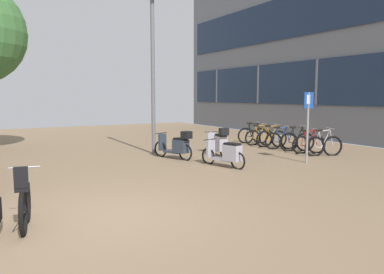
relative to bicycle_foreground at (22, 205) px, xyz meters
name	(u,v)px	position (x,y,z in m)	size (l,w,h in m)	color
ground	(184,205)	(2.89, -0.10, -0.41)	(21.00, 40.00, 0.13)	#232930
bicycle_foreground	(22,205)	(0.00, 0.00, 0.00)	(0.76, 1.33, 1.09)	black
bicycle_rack_00	(324,146)	(9.96, 2.54, -0.03)	(1.36, 0.59, 1.02)	black
bicycle_rack_01	(309,144)	(9.96, 3.22, -0.06)	(1.25, 0.57, 0.95)	black
bicycle_rack_02	(297,142)	(10.05, 3.89, -0.03)	(1.30, 0.66, 1.02)	black
bicycle_rack_03	(281,140)	(9.88, 4.56, -0.05)	(1.29, 0.59, 0.97)	black
bicycle_rack_04	(272,139)	(9.98, 5.24, -0.05)	(1.34, 0.53, 0.98)	black
bicycle_rack_05	(260,137)	(9.91, 5.91, -0.05)	(1.28, 0.54, 0.96)	black
bicycle_rack_06	(253,135)	(10.11, 6.58, -0.04)	(1.23, 0.75, 1.00)	black
scooter_near	(226,154)	(5.79, 2.56, 0.01)	(0.69, 1.66, 0.81)	black
scooter_mid	(219,143)	(6.78, 4.40, 0.08)	(0.74, 1.81, 1.05)	black
scooter_far	(177,146)	(5.17, 4.56, 0.06)	(0.81, 1.66, 0.99)	black
parking_sign	(308,119)	(8.41, 1.88, 1.00)	(0.40, 0.07, 2.22)	gray
lamp_post	(153,66)	(4.99, 6.01, 2.77)	(0.20, 0.52, 5.68)	slate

